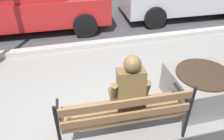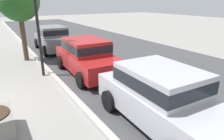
# 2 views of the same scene
# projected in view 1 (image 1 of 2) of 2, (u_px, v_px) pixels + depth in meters

# --- Properties ---
(curb_stone) EXTENTS (60.00, 0.20, 0.12)m
(curb_stone) POSITION_uv_depth(u_px,v_px,m) (79.00, 46.00, 5.60)
(curb_stone) COLOR #B2AFA8
(curb_stone) RESTS_ON ground
(park_bench) EXTENTS (1.82, 0.59, 0.95)m
(park_bench) POSITION_uv_depth(u_px,v_px,m) (124.00, 111.00, 3.08)
(park_bench) COLOR olive
(park_bench) RESTS_ON ground
(bronze_statue_seated) EXTENTS (0.70, 0.78, 1.37)m
(bronze_statue_seated) POSITION_uv_depth(u_px,v_px,m) (129.00, 93.00, 3.20)
(bronze_statue_seated) COLOR brown
(bronze_statue_seated) RESTS_ON ground
(concrete_planter) EXTENTS (1.02, 1.02, 0.60)m
(concrete_planter) POSITION_uv_depth(u_px,v_px,m) (200.00, 87.00, 3.89)
(concrete_planter) COLOR gray
(concrete_planter) RESTS_ON ground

